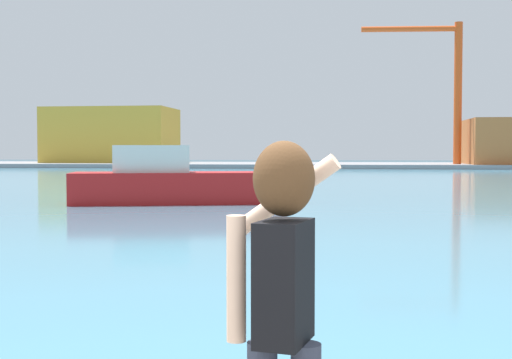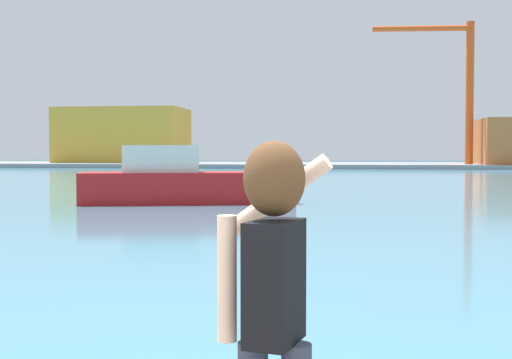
# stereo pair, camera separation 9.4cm
# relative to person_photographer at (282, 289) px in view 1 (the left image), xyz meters

# --- Properties ---
(ground_plane) EXTENTS (220.00, 220.00, 0.00)m
(ground_plane) POSITION_rel_person_photographer_xyz_m (-0.28, 49.13, -1.62)
(ground_plane) COLOR #334751
(harbor_water) EXTENTS (140.00, 100.00, 0.02)m
(harbor_water) POSITION_rel_person_photographer_xyz_m (-0.28, 51.13, -1.61)
(harbor_water) COLOR teal
(harbor_water) RESTS_ON ground_plane
(far_shore_dock) EXTENTS (140.00, 20.00, 0.54)m
(far_shore_dock) POSITION_rel_person_photographer_xyz_m (-0.28, 91.13, -1.36)
(far_shore_dock) COLOR gray
(far_shore_dock) RESTS_ON ground_plane
(person_photographer) EXTENTS (0.53, 0.57, 1.74)m
(person_photographer) POSITION_rel_person_photographer_xyz_m (0.00, 0.00, 0.00)
(person_photographer) COLOR #2D3342
(person_photographer) RESTS_ON quay_promenade
(boat_moored) EXTENTS (9.24, 4.54, 2.46)m
(boat_moored) POSITION_rel_person_photographer_xyz_m (-7.10, 25.28, -0.72)
(boat_moored) COLOR #B21919
(boat_moored) RESTS_ON harbor_water
(warehouse_left) EXTENTS (17.69, 10.71, 7.83)m
(warehouse_left) POSITION_rel_person_photographer_xyz_m (-33.90, 92.83, 2.83)
(warehouse_left) COLOR gold
(warehouse_left) RESTS_ON far_shore_dock
(port_crane) EXTENTS (12.68, 1.83, 17.91)m
(port_crane) POSITION_rel_person_photographer_xyz_m (12.26, 86.87, 9.91)
(port_crane) COLOR #D84C19
(port_crane) RESTS_ON far_shore_dock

